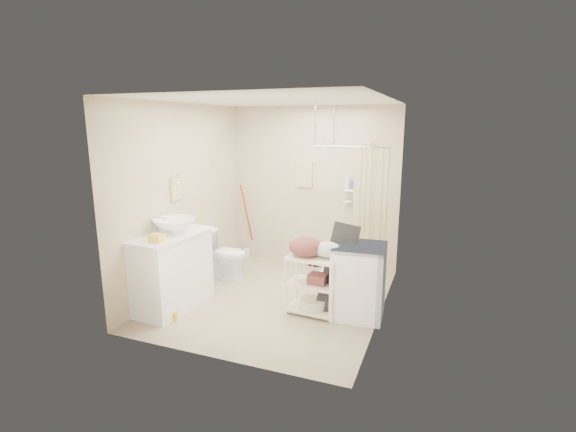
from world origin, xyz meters
name	(u,v)px	position (x,y,z in m)	size (l,w,h in m)	color
floor	(276,298)	(0.00, 0.00, 0.00)	(3.20, 3.20, 0.00)	tan
ceiling	(275,100)	(0.00, 0.00, 2.60)	(2.80, 3.20, 0.04)	silver
wall_back	(313,187)	(0.00, 1.60, 1.30)	(2.80, 0.04, 2.60)	beige
wall_front	(210,234)	(0.00, -1.60, 1.30)	(2.80, 0.04, 2.60)	beige
wall_left	(184,197)	(-1.40, 0.00, 1.30)	(0.04, 3.20, 2.60)	beige
wall_right	(385,212)	(1.40, 0.00, 1.30)	(0.04, 3.20, 2.60)	beige
vanity	(171,270)	(-1.16, -0.72, 0.48)	(0.62, 1.10, 0.97)	white
sink	(175,226)	(-1.12, -0.64, 1.06)	(0.53, 0.53, 0.18)	white
counter_basket	(157,238)	(-1.06, -1.06, 1.01)	(0.16, 0.13, 0.09)	yellow
floor_basket	(169,313)	(-0.97, -1.04, 0.07)	(0.27, 0.21, 0.15)	yellow
toilet	(224,254)	(-1.04, 0.44, 0.37)	(0.41, 0.72, 0.74)	white
mop	(246,221)	(-1.21, 1.51, 0.65)	(0.12, 0.12, 1.29)	red
potted_plant_a	(310,257)	(0.02, 1.41, 0.14)	(0.15, 0.10, 0.29)	brown
potted_plant_b	(317,256)	(0.15, 1.42, 0.17)	(0.19, 0.15, 0.34)	brown
hanging_towel	(304,175)	(-0.15, 1.58, 1.50)	(0.28, 0.03, 0.42)	beige
towel_ring	(176,188)	(-1.38, -0.20, 1.47)	(0.04, 0.22, 0.34)	#DEC881
tp_holder	(191,236)	(-1.36, 0.05, 0.72)	(0.08, 0.12, 0.14)	silver
shower	(357,212)	(0.85, 1.05, 1.05)	(1.10, 1.10, 2.10)	white
shampoo_bottle_a	(348,181)	(0.60, 1.50, 1.43)	(0.09, 0.09, 0.22)	silver
shampoo_bottle_b	(354,183)	(0.69, 1.54, 1.40)	(0.07, 0.07, 0.16)	#395399
washing_machine	(359,280)	(1.14, -0.10, 0.45)	(0.61, 0.63, 0.89)	white
laundry_rack	(314,280)	(0.61, -0.26, 0.44)	(0.64, 0.38, 0.89)	white
ironing_board	(338,268)	(0.88, -0.14, 0.58)	(0.33, 0.10, 1.17)	black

